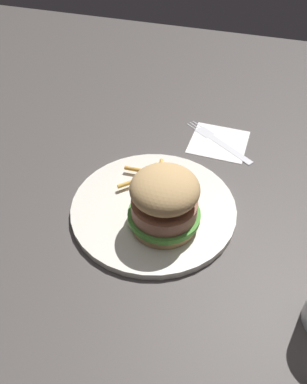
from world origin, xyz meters
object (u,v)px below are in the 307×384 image
napkin (219,142)px  plate (153,208)px  sandwich (164,201)px  fries_pile (150,179)px  fork (218,140)px

napkin → plate: bearing=162.8°
plate → sandwich: bearing=-140.5°
sandwich → fries_pile: (0.09, 0.05, -0.04)m
plate → sandwich: size_ratio=2.43×
fries_pile → napkin: 0.19m
sandwich → fork: size_ratio=0.73×
fork → plate: bearing=163.2°
fries_pile → napkin: bearing=-28.9°
plate → fork: 0.23m
sandwich → fork: 0.26m
fries_pile → fork: fries_pile is taller
fries_pile → plate: bearing=-157.0°
napkin → fork: size_ratio=0.73×
sandwich → fries_pile: sandwich is taller
napkin → sandwich: bearing=170.9°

